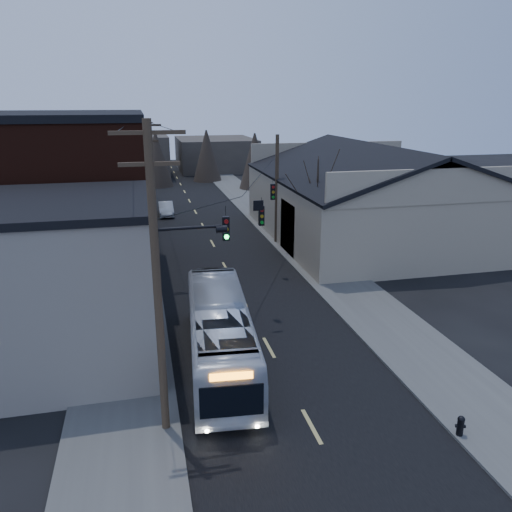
{
  "coord_description": "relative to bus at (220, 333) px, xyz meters",
  "views": [
    {
      "loc": [
        -5.3,
        -12.11,
        11.01
      ],
      "look_at": [
        0.48,
        12.69,
        3.0
      ],
      "focal_mm": 35.0,
      "sensor_mm": 36.0,
      "label": 1
    }
  ],
  "objects": [
    {
      "name": "building_clapboard",
      "position": [
        -6.59,
        1.89,
        2.03
      ],
      "size": [
        8.0,
        8.0,
        7.0
      ],
      "primitive_type": "cube",
      "color": "gray",
      "rests_on": "ground"
    },
    {
      "name": "bare_tree",
      "position": [
        8.91,
        12.89,
        2.13
      ],
      "size": [
        0.4,
        0.4,
        7.2
      ],
      "primitive_type": "cone",
      "color": "black",
      "rests_on": "ground"
    },
    {
      "name": "building_brick",
      "position": [
        -7.59,
        12.89,
        3.53
      ],
      "size": [
        10.0,
        12.0,
        10.0
      ],
      "primitive_type": "cube",
      "color": "black",
      "rests_on": "ground"
    },
    {
      "name": "utility_lines",
      "position": [
        -0.7,
        17.03,
        3.49
      ],
      "size": [
        11.24,
        45.28,
        10.5
      ],
      "color": "#382B1E",
      "rests_on": "ground"
    },
    {
      "name": "building_far_right",
      "position": [
        9.41,
        62.89,
        1.03
      ],
      "size": [
        12.0,
        14.0,
        5.0
      ],
      "primitive_type": "cube",
      "color": "#38322D",
      "rests_on": "ground"
    },
    {
      "name": "sidewalk_right",
      "position": [
        8.91,
        22.89,
        -1.41
      ],
      "size": [
        4.0,
        110.0,
        0.12
      ],
      "primitive_type": "cube",
      "color": "#474744",
      "rests_on": "ground"
    },
    {
      "name": "building_left_far",
      "position": [
        -7.09,
        28.89,
        2.03
      ],
      "size": [
        9.0,
        14.0,
        7.0
      ],
      "primitive_type": "cube",
      "color": "#38322D",
      "rests_on": "ground"
    },
    {
      "name": "road_surface",
      "position": [
        2.41,
        22.89,
        -1.46
      ],
      "size": [
        9.0,
        110.0,
        0.02
      ],
      "primitive_type": "cube",
      "color": "black",
      "rests_on": "ground"
    },
    {
      "name": "fire_hydrant",
      "position": [
        7.11,
        -6.81,
        -0.96
      ],
      "size": [
        0.35,
        0.25,
        0.73
      ],
      "rotation": [
        0.0,
        0.0,
        -0.35
      ],
      "color": "black",
      "rests_on": "sidewalk_right"
    },
    {
      "name": "bus",
      "position": [
        0.0,
        0.0,
        0.0
      ],
      "size": [
        3.35,
        10.71,
        2.94
      ],
      "primitive_type": "imported",
      "rotation": [
        0.0,
        0.0,
        3.06
      ],
      "color": "silver",
      "rests_on": "ground"
    },
    {
      "name": "building_far_left",
      "position": [
        -3.59,
        57.89,
        1.53
      ],
      "size": [
        10.0,
        12.0,
        6.0
      ],
      "primitive_type": "cube",
      "color": "#38322D",
      "rests_on": "ground"
    },
    {
      "name": "sidewalk_left",
      "position": [
        -4.09,
        22.89,
        -1.41
      ],
      "size": [
        4.0,
        110.0,
        0.12
      ],
      "primitive_type": "cube",
      "color": "#474744",
      "rests_on": "ground"
    },
    {
      "name": "warehouse",
      "position": [
        15.41,
        17.89,
        1.23
      ],
      "size": [
        16.16,
        20.6,
        7.73
      ],
      "color": "gray",
      "rests_on": "ground"
    },
    {
      "name": "ground",
      "position": [
        2.41,
        -7.11,
        -1.47
      ],
      "size": [
        160.0,
        160.0,
        0.0
      ],
      "primitive_type": "plane",
      "color": "black",
      "rests_on": "ground"
    },
    {
      "name": "parked_car",
      "position": [
        -0.59,
        30.02,
        -0.81
      ],
      "size": [
        1.41,
        3.98,
        1.31
      ],
      "primitive_type": "imported",
      "rotation": [
        0.0,
        0.0,
        -0.01
      ],
      "color": "#A7ABAF",
      "rests_on": "ground"
    }
  ]
}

